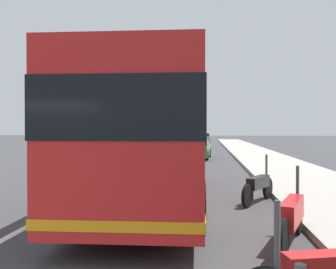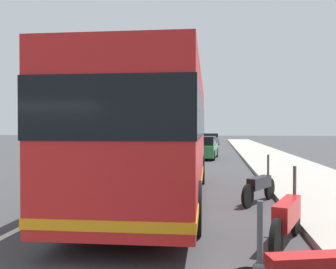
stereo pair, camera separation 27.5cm
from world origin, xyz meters
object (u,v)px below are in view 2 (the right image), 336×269
car_side_street (211,139)px  motorcycle_mid_row (287,217)px  car_oncoming (203,148)px  coach_bus (156,132)px  motorcycle_angled (259,186)px

car_side_street → motorcycle_mid_row: bearing=-179.5°
car_oncoming → car_side_street: size_ratio=1.15×
coach_bus → car_oncoming: (14.59, -0.66, -1.15)m
coach_bus → motorcycle_angled: (-0.03, -2.75, -1.41)m
motorcycle_mid_row → motorcycle_angled: bearing=21.1°
car_oncoming → motorcycle_angled: bearing=-168.5°
motorcycle_angled → car_side_street: 37.08m
coach_bus → car_oncoming: size_ratio=2.18×
car_side_street → motorcycle_angled: bearing=-179.3°
coach_bus → motorcycle_mid_row: bearing=-144.3°
motorcycle_mid_row → car_side_street: 40.73m
car_oncoming → car_side_street: bearing=3.2°
coach_bus → motorcycle_angled: coach_bus is taller
motorcycle_mid_row → motorcycle_angled: (3.66, 0.06, -0.04)m
motorcycle_mid_row → motorcycle_angled: motorcycle_mid_row is taller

